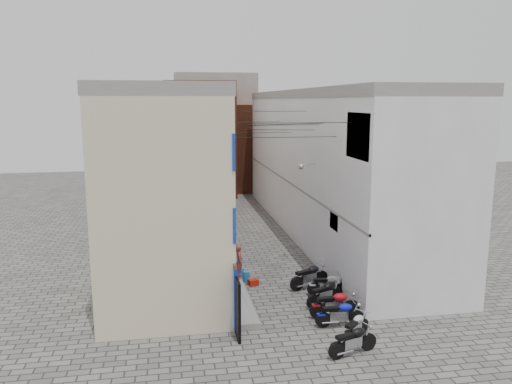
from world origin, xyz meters
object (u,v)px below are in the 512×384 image
water_jug_far (241,273)px  motorcycle_c (340,313)px  motorcycle_f (328,283)px  water_jug_near (246,276)px  person_a (239,262)px  motorcycle_g (309,275)px  motorcycle_d (335,303)px  motorcycle_e (325,292)px  motorcycle_b (356,326)px  motorcycle_a (353,339)px  red_crate (253,282)px  person_b (234,249)px

water_jug_far → motorcycle_c: bearing=-63.0°
motorcycle_f → water_jug_near: (-3.25, 2.25, -0.29)m
person_a → motorcycle_f: bearing=-118.0°
motorcycle_g → water_jug_near: motorcycle_g is taller
motorcycle_c → water_jug_far: 6.45m
water_jug_far → motorcycle_g: bearing=-31.0°
motorcycle_d → water_jug_far: bearing=-150.0°
motorcycle_e → motorcycle_g: motorcycle_g is taller
motorcycle_b → water_jug_far: (-3.13, 6.83, -0.26)m
motorcycle_a → motorcycle_b: (0.49, 1.02, -0.04)m
motorcycle_f → red_crate: (-3.02, 1.70, -0.39)m
motorcycle_b → water_jug_far: bearing=164.1°
person_a → water_jug_near: (0.35, 0.14, -0.80)m
motorcycle_c → red_crate: bearing=-149.6°
person_b → water_jug_near: person_b is taller
water_jug_near → motorcycle_f: bearing=-34.7°
motorcycle_d → motorcycle_g: bearing=-179.3°
water_jug_far → motorcycle_a: bearing=-71.4°
water_jug_far → person_b: bearing=97.1°
motorcycle_d → water_jug_far: (-3.00, 4.91, -0.34)m
motorcycle_e → motorcycle_a: bearing=-29.7°
motorcycle_d → person_b: person_b is taller
motorcycle_f → water_jug_far: motorcycle_f is taller
motorcycle_c → person_a: (-3.08, 5.14, 0.49)m
motorcycle_a → water_jug_near: bearing=-178.8°
motorcycle_b → person_b: size_ratio=1.02×
water_jug_far → motorcycle_d: bearing=-58.6°
motorcycle_a → motorcycle_e: motorcycle_e is taller
water_jug_far → motorcycle_b: bearing=-65.4°
motorcycle_c → motorcycle_e: motorcycle_e is taller
person_a → motorcycle_g: bearing=-107.9°
motorcycle_a → water_jug_near: 7.77m
person_b → motorcycle_a: bearing=-129.1°
motorcycle_f → person_b: person_b is taller
motorcycle_b → motorcycle_g: 5.10m
water_jug_near → motorcycle_c: bearing=-62.7°
person_b → water_jug_near: 1.91m
motorcycle_f → person_a: 4.20m
motorcycle_b → motorcycle_g: (-0.24, 5.09, 0.10)m
motorcycle_a → person_b: (-2.79, 9.04, 0.56)m
motorcycle_b → person_b: 8.69m
motorcycle_b → water_jug_near: bearing=164.2°
motorcycle_a → red_crate: (-2.21, 6.82, -0.41)m
motorcycle_d → water_jug_far: 5.77m
motorcycle_f → motorcycle_g: size_ratio=0.88×
person_b → red_crate: 2.49m
motorcycle_b → motorcycle_c: (-0.20, 1.08, 0.04)m
motorcycle_f → water_jug_near: size_ratio=3.76×
motorcycle_e → water_jug_near: size_ratio=3.93×
motorcycle_d → water_jug_far: motorcycle_d is taller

